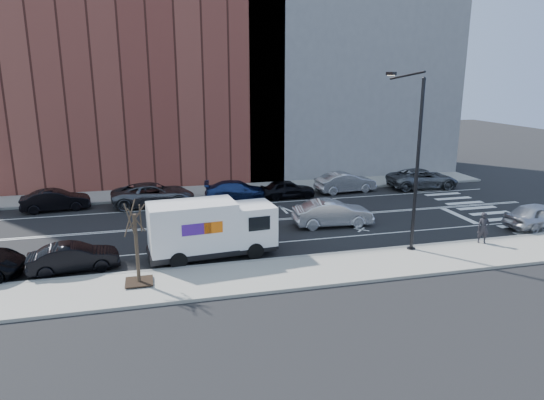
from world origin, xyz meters
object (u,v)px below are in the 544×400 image
far_parked_b (56,200)px  driving_sedan (333,213)px  fedex_van (211,228)px  near_parked_front (539,216)px  pedestrian (483,228)px

far_parked_b → driving_sedan: bearing=-121.4°
fedex_van → near_parked_front: bearing=-5.3°
fedex_van → far_parked_b: (-9.32, 11.48, -0.82)m
driving_sedan → near_parked_front: (12.13, -3.51, -0.03)m
fedex_van → driving_sedan: 8.75m
far_parked_b → pedestrian: 27.48m
near_parked_front → far_parked_b: bearing=61.0°
far_parked_b → driving_sedan: (17.30, -7.97, 0.07)m
near_parked_front → pedestrian: (-5.43, -1.91, 0.23)m
driving_sedan → near_parked_front: size_ratio=1.07×
far_parked_b → fedex_van: bearing=-147.5°
fedex_van → driving_sedan: bearing=18.4°
near_parked_front → fedex_van: bearing=82.3°
near_parked_front → pedestrian: 5.76m
pedestrian → far_parked_b: bearing=175.8°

